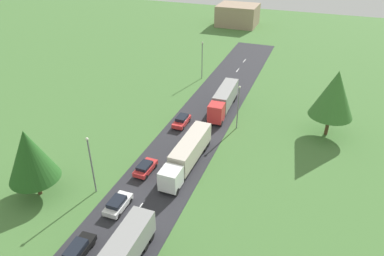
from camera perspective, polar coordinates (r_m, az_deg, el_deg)
road at (r=43.12m, az=-9.21°, el=-13.59°), size 10.00×140.00×0.06m
lane_marking_centre at (r=41.13m, az=-11.54°, el=-16.54°), size 0.16×121.11×0.01m
truck_second at (r=48.73m, az=-0.74°, el=-4.07°), size 2.70×13.36×3.60m
truck_third at (r=63.40m, az=5.14°, el=4.63°), size 2.84×12.52×3.76m
car_second at (r=39.75m, az=-17.96°, el=-18.21°), size 1.90×4.58×1.47m
car_third at (r=43.62m, az=-11.85°, el=-11.84°), size 1.89×4.03×1.49m
car_fourth at (r=48.63m, az=-7.52°, el=-6.34°), size 1.92×4.04×1.42m
car_fifth at (r=59.03m, az=-1.67°, el=1.20°), size 1.87×4.32×1.56m
lamppost_second at (r=44.59m, az=-15.91°, el=-5.36°), size 0.36×0.36×8.04m
lamppost_third at (r=57.02m, az=7.43°, el=3.68°), size 0.36×0.36×7.58m
lamppost_fourth at (r=76.19m, az=1.63°, el=11.13°), size 0.36×0.36×8.01m
tree_birch at (r=45.93m, az=-24.66°, el=-4.00°), size 6.07×6.07×9.22m
tree_maple at (r=57.82m, az=21.93°, el=5.09°), size 6.68×6.68×10.75m
distant_building at (r=120.41m, az=7.35°, el=17.56°), size 12.43×10.59×6.46m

